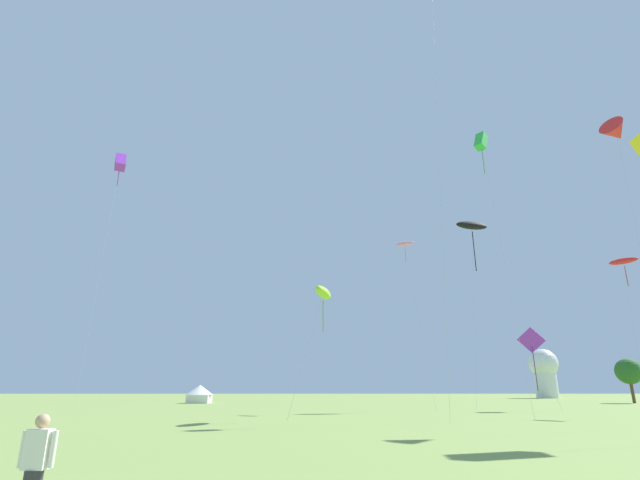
# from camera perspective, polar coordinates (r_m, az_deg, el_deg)

# --- Properties ---
(kite_lime_parafoil) EXTENTS (3.47, 3.44, 9.64)m
(kite_lime_parafoil) POSITION_cam_1_polar(r_m,az_deg,el_deg) (35.63, 0.38, -6.42)
(kite_lime_parafoil) COLOR #99DB2D
(kite_lime_parafoil) RESTS_ON ground
(kite_green_box) EXTENTS (1.56, 2.80, 24.30)m
(kite_green_box) POSITION_cam_1_polar(r_m,az_deg,el_deg) (45.61, 18.98, 11.17)
(kite_green_box) COLOR green
(kite_green_box) RESTS_ON ground
(kite_purple_diamond) EXTENTS (2.53, 2.45, 8.14)m
(kite_purple_diamond) POSITION_cam_1_polar(r_m,az_deg,el_deg) (53.75, 24.32, -11.28)
(kite_purple_diamond) COLOR purple
(kite_purple_diamond) RESTS_ON ground
(kite_red_parafoil) EXTENTS (2.25, 2.42, 13.38)m
(kite_red_parafoil) POSITION_cam_1_polar(r_m,az_deg,el_deg) (49.94, 32.94, -2.18)
(kite_red_parafoil) COLOR red
(kite_red_parafoil) RESTS_ON ground
(kite_purple_box) EXTENTS (2.30, 3.67, 32.90)m
(kite_purple_box) POSITION_cam_1_polar(r_m,az_deg,el_deg) (70.14, -23.09, 8.65)
(kite_purple_box) COLOR purple
(kite_purple_box) RESTS_ON ground
(kite_pink_parafoil) EXTENTS (2.77, 3.00, 17.34)m
(kite_pink_parafoil) POSITION_cam_1_polar(r_m,az_deg,el_deg) (51.36, 10.28, -0.52)
(kite_pink_parafoil) COLOR pink
(kite_pink_parafoil) RESTS_ON ground
(kite_red_delta) EXTENTS (3.12, 3.57, 21.75)m
(kite_red_delta) POSITION_cam_1_polar(r_m,az_deg,el_deg) (42.68, 32.28, 11.03)
(kite_red_delta) COLOR red
(kite_red_delta) RESTS_ON ground
(kite_black_parafoil) EXTENTS (4.26, 2.52, 21.37)m
(kite_black_parafoil) POSITION_cam_1_polar(r_m,az_deg,el_deg) (58.64, 17.94, 1.65)
(kite_black_parafoil) COLOR black
(kite_black_parafoil) RESTS_ON ground
(person_spectator) EXTENTS (0.57, 0.28, 1.73)m
(person_spectator) POSITION_cam_1_polar(r_m,az_deg,el_deg) (9.41, -31.41, -23.03)
(person_spectator) COLOR #2D2D33
(person_spectator) RESTS_ON ground
(festival_tent_left) EXTENTS (4.03, 4.03, 2.62)m
(festival_tent_left) POSITION_cam_1_polar(r_m,az_deg,el_deg) (75.94, -14.42, -17.56)
(festival_tent_left) COLOR white
(festival_tent_left) RESTS_ON ground
(observatory_dome) EXTENTS (6.40, 6.40, 10.80)m
(observatory_dome) POSITION_cam_1_polar(r_m,az_deg,el_deg) (122.39, 25.58, -14.10)
(observatory_dome) COLOR white
(observatory_dome) RESTS_ON ground
(tree_distant_left) EXTENTS (3.78, 3.78, 6.48)m
(tree_distant_left) POSITION_cam_1_polar(r_m,az_deg,el_deg) (87.55, 33.38, -13.20)
(tree_distant_left) COLOR brown
(tree_distant_left) RESTS_ON ground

